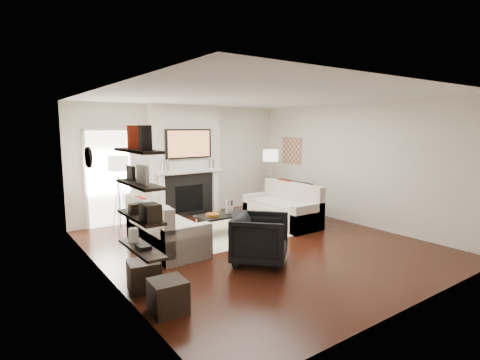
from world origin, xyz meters
TOP-DOWN VIEW (x-y plane):
  - room_envelope at (0.00, 0.00)m, footprint 6.00×6.00m
  - chimney_breast at (0.00, 2.88)m, footprint 1.80×0.25m
  - fireplace_surround at (0.00, 2.74)m, footprint 1.30×0.02m
  - firebox at (0.00, 2.73)m, footprint 0.75×0.02m
  - mantel_pilaster_l at (-0.72, 2.71)m, footprint 0.12×0.08m
  - mantel_pilaster_r at (0.72, 2.71)m, footprint 0.12×0.08m
  - mantel_shelf at (0.00, 2.69)m, footprint 1.70×0.18m
  - tv_body at (0.00, 2.71)m, footprint 1.20×0.06m
  - tv_screen at (0.00, 2.68)m, footprint 1.10×0.00m
  - candlestick_l_tall at (-0.55, 2.70)m, footprint 0.04×0.04m
  - candlestick_l_short at (-0.68, 2.70)m, footprint 0.04×0.04m
  - candlestick_r_tall at (0.55, 2.70)m, footprint 0.04×0.04m
  - candlestick_r_short at (0.68, 2.70)m, footprint 0.04×0.04m
  - hallway_panel at (-1.85, 2.98)m, footprint 0.90×0.02m
  - door_trim_l at (-2.33, 2.96)m, footprint 0.06×0.06m
  - door_trim_r at (-1.37, 2.96)m, footprint 0.06×0.06m
  - door_trim_top at (-1.85, 2.96)m, footprint 1.02×0.06m
  - rug at (0.00, 1.01)m, footprint 2.60×2.00m
  - loveseat_left_base at (-1.50, 0.76)m, footprint 0.85×1.80m
  - loveseat_left_back at (-1.84, 0.76)m, footprint 0.18×1.80m
  - loveseat_left_arm_n at (-1.50, -0.05)m, footprint 0.85×0.18m
  - loveseat_left_arm_s at (-1.50, 1.57)m, footprint 0.85×0.18m
  - loveseat_left_cushion at (-1.45, 0.76)m, footprint 0.63×1.44m
  - pillow_left_orange at (-1.84, 1.06)m, footprint 0.10×0.42m
  - pillow_left_charcoal at (-1.84, 0.46)m, footprint 0.10×0.40m
  - loveseat_right_base at (1.33, 0.85)m, footprint 0.85×1.80m
  - loveseat_right_back at (1.66, 0.85)m, footprint 0.18×1.80m
  - loveseat_right_arm_n at (1.33, 0.04)m, footprint 0.85×0.18m
  - loveseat_right_arm_s at (1.33, 1.66)m, footprint 0.85×0.18m
  - loveseat_right_cushion at (1.28, 0.85)m, footprint 0.63×1.44m
  - pillow_right_orange at (1.66, 1.15)m, footprint 0.10×0.42m
  - pillow_right_charcoal at (1.66, 0.55)m, footprint 0.10×0.40m
  - coffee_table at (-0.17, 0.95)m, footprint 1.10×0.55m
  - coffee_leg_nw at (-0.67, 0.73)m, footprint 0.02×0.02m
  - coffee_leg_ne at (0.33, 0.73)m, footprint 0.02×0.02m
  - coffee_leg_sw at (-0.67, 1.17)m, footprint 0.02×0.02m
  - coffee_leg_se at (0.33, 1.17)m, footprint 0.02×0.02m
  - hurricane_glass at (-0.02, 0.95)m, footprint 0.16×0.16m
  - hurricane_candle at (-0.02, 0.95)m, footprint 0.10×0.10m
  - copper_bowl at (-0.42, 0.95)m, footprint 0.28×0.28m
  - armchair at (-0.55, -0.74)m, footprint 1.15×1.15m
  - lamp_left_post at (-1.85, 2.24)m, footprint 0.02×0.02m
  - lamp_left_shade at (-1.85, 2.24)m, footprint 0.40×0.40m
  - lamp_left_leg_a at (-1.74, 2.24)m, footprint 0.25×0.02m
  - lamp_left_leg_b at (-1.91, 2.34)m, footprint 0.14×0.22m
  - lamp_left_leg_c at (-1.91, 2.15)m, footprint 0.14×0.22m
  - lamp_right_post at (2.05, 2.11)m, footprint 0.02×0.02m
  - lamp_right_shade at (2.05, 2.11)m, footprint 0.40×0.40m
  - lamp_right_leg_a at (2.16, 2.11)m, footprint 0.25×0.02m
  - lamp_right_leg_b at (2.00, 2.21)m, footprint 0.14×0.22m
  - lamp_right_leg_c at (1.99, 2.02)m, footprint 0.14×0.22m
  - console_top at (2.57, 1.86)m, footprint 0.35×1.20m
  - console_leg_n at (2.57, 1.31)m, footprint 0.30×0.04m
  - console_leg_s at (2.57, 2.41)m, footprint 0.30×0.04m
  - wall_art at (2.73, 2.05)m, footprint 0.03×0.70m
  - shelf_bottom at (-2.62, -1.00)m, footprint 0.25×1.00m
  - shelf_lower at (-2.62, -1.00)m, footprint 0.25×1.00m
  - shelf_upper at (-2.62, -1.00)m, footprint 0.25×1.00m
  - shelf_top at (-2.62, -1.00)m, footprint 0.25×1.00m
  - decor_magfile_a at (-2.62, -1.25)m, footprint 0.12×0.10m
  - decor_magfile_b at (-2.62, -0.87)m, footprint 0.12×0.10m
  - decor_frame_a at (-2.62, -1.12)m, footprint 0.04×0.30m
  - decor_frame_b at (-2.62, -0.72)m, footprint 0.04×0.22m
  - decor_wine_rack at (-2.62, -1.33)m, footprint 0.18×0.25m
  - decor_box_small at (-2.62, -0.84)m, footprint 0.15×0.12m
  - decor_books at (-2.62, -1.07)m, footprint 0.14×0.20m
  - decor_box_tall at (-2.62, -0.73)m, footprint 0.10×0.10m
  - clock_rim at (-2.73, 0.90)m, footprint 0.04×0.34m
  - clock_face at (-2.71, 0.90)m, footprint 0.01×0.29m
  - ottoman_near at (-2.47, -0.64)m, footprint 0.46×0.46m
  - ottoman_far at (-2.47, -1.41)m, footprint 0.43×0.43m

SIDE VIEW (x-z plane):
  - rug at x=0.00m, z-range 0.00..0.01m
  - coffee_leg_nw at x=-0.67m, z-range 0.00..0.38m
  - coffee_leg_ne at x=0.33m, z-range 0.00..0.38m
  - coffee_leg_sw at x=-0.67m, z-range 0.00..0.38m
  - coffee_leg_se at x=0.33m, z-range 0.00..0.38m
  - ottoman_near at x=-2.47m, z-range 0.00..0.40m
  - ottoman_far at x=-2.47m, z-range 0.00..0.40m
  - loveseat_left_base at x=-1.50m, z-range 0.00..0.42m
  - loveseat_right_base at x=1.33m, z-range 0.00..0.42m
  - loveseat_left_arm_n at x=-1.50m, z-range 0.00..0.60m
  - loveseat_left_arm_s at x=-1.50m, z-range 0.00..0.60m
  - loveseat_right_arm_n at x=1.33m, z-range 0.00..0.60m
  - loveseat_right_arm_s at x=1.33m, z-range 0.00..0.60m
  - console_leg_n at x=2.57m, z-range 0.00..0.71m
  - console_leg_s at x=2.57m, z-range 0.00..0.71m
  - coffee_table at x=-0.17m, z-range 0.38..0.42m
  - armchair at x=-0.55m, z-range 0.00..0.87m
  - copper_bowl at x=-0.42m, z-range 0.42..0.47m
  - firebox at x=0.00m, z-range 0.12..0.78m
  - loveseat_left_cushion at x=-1.45m, z-range 0.42..0.52m
  - loveseat_right_cushion at x=1.28m, z-range 0.42..0.52m
  - hurricane_candle at x=-0.02m, z-range 0.42..0.57m
  - fireplace_surround at x=0.00m, z-range 0.00..1.04m
  - loveseat_left_back at x=-1.84m, z-range 0.13..0.93m
  - loveseat_right_back at x=1.66m, z-range 0.13..0.93m
  - mantel_pilaster_l at x=-0.72m, z-range 0.00..1.10m
  - mantel_pilaster_r at x=0.72m, z-range 0.00..1.10m
  - hurricane_glass at x=-0.02m, z-range 0.42..0.70m
  - lamp_left_leg_a at x=-1.74m, z-range -0.02..1.22m
  - lamp_left_leg_b at x=-1.91m, z-range -0.02..1.22m
  - lamp_left_leg_c at x=-1.91m, z-range -0.02..1.22m
  - lamp_right_leg_a at x=2.16m, z-range -0.02..1.22m
  - lamp_right_leg_b at x=2.00m, z-range -0.02..1.22m
  - lamp_right_leg_c at x=1.99m, z-range -0.02..1.22m
  - lamp_left_post at x=-1.85m, z-range 0.00..1.20m
  - lamp_right_post at x=2.05m, z-range 0.00..1.20m
  - shelf_bottom at x=-2.62m, z-range 0.68..0.72m
  - pillow_left_charcoal at x=-1.84m, z-range 0.52..0.92m
  - pillow_right_charcoal at x=1.66m, z-range 0.52..0.92m
  - pillow_left_orange at x=-1.84m, z-range 0.52..0.94m
  - pillow_right_orange at x=1.66m, z-range 0.52..0.94m
  - console_top at x=2.57m, z-range 0.71..0.75m
  - decor_books at x=-2.62m, z-range 0.72..0.77m
  - decor_box_tall at x=-2.62m, z-range 0.72..0.90m
  - door_trim_l at x=-2.33m, z-range -0.03..2.13m
  - door_trim_r at x=-1.37m, z-range -0.03..2.13m
  - hallway_panel at x=-1.85m, z-range 0.00..2.10m
  - shelf_lower at x=-2.62m, z-range 1.08..1.12m
  - mantel_shelf at x=0.00m, z-range 1.09..1.16m
  - decor_box_small at x=-2.62m, z-range 1.12..1.24m
  - decor_wine_rack at x=-2.62m, z-range 1.12..1.32m
  - candlestick_l_short at x=-0.68m, z-range 1.15..1.40m
  - candlestick_r_short at x=0.68m, z-range 1.15..1.40m
  - candlestick_l_tall at x=-0.55m, z-range 1.16..1.45m
  - candlestick_r_tall at x=0.55m, z-range 1.16..1.45m
  - room_envelope at x=0.00m, z-range -1.65..4.35m
  - chimney_breast at x=0.00m, z-range 0.00..2.70m
  - lamp_left_shade at x=-1.85m, z-range 1.30..1.60m
  - lamp_right_shade at x=2.05m, z-range 1.30..1.60m
  - shelf_upper at x=-2.62m, z-range 1.48..1.52m
  - wall_art at x=2.73m, z-range 1.20..1.90m
  - decor_frame_b at x=-2.62m, z-range 1.52..1.70m
  - decor_frame_a at x=-2.62m, z-range 1.52..1.74m
  - clock_rim at x=-2.73m, z-range 1.53..1.87m
  - clock_face at x=-2.71m, z-range 1.55..1.84m
  - tv_screen at x=0.00m, z-range 1.47..2.09m
  - tv_body at x=0.00m, z-range 1.43..2.13m
  - shelf_top at x=-2.62m, z-range 1.88..1.92m
  - decor_magfile_a at x=-2.62m, z-range 1.92..2.20m
  - decor_magfile_b at x=-2.62m, z-range 1.92..2.20m
  - door_trim_top at x=-1.85m, z-range 2.10..2.16m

